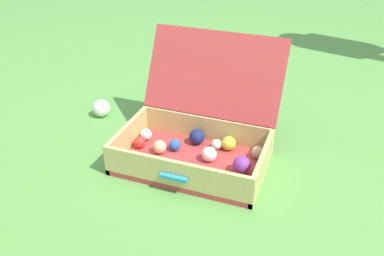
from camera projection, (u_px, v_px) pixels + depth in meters
name	position (u px, v px, depth m)	size (l,w,h in m)	color
ground_plane	(215.00, 163.00, 1.81)	(16.00, 16.00, 0.00)	#569342
open_suitcase	(199.00, 133.00, 1.81)	(0.62, 0.60, 0.48)	#B23838
stray_ball_on_grass	(101.00, 108.00, 2.15)	(0.09, 0.09, 0.09)	white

